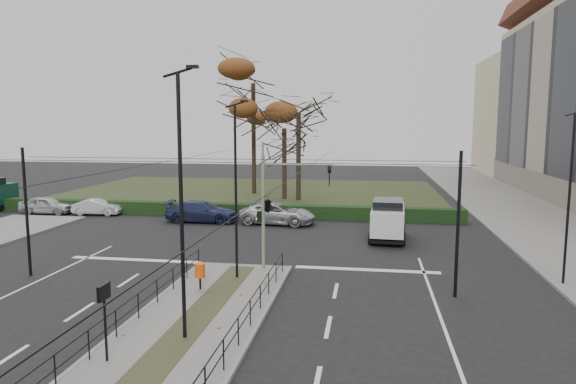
# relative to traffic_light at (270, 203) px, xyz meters

# --- Properties ---
(ground) EXTENTS (140.00, 140.00, 0.00)m
(ground) POSITION_rel_traffic_light_xyz_m (-1.36, -4.50, -3.32)
(ground) COLOR black
(ground) RESTS_ON ground
(median_island) EXTENTS (4.40, 15.00, 0.14)m
(median_island) POSITION_rel_traffic_light_xyz_m (-1.36, -7.00, -3.25)
(median_island) COLOR slate
(median_island) RESTS_ON ground
(sidewalk_east) EXTENTS (8.00, 90.00, 0.14)m
(sidewalk_east) POSITION_rel_traffic_light_xyz_m (16.64, 17.50, -3.25)
(sidewalk_east) COLOR slate
(sidewalk_east) RESTS_ON ground
(park) EXTENTS (38.00, 26.00, 0.10)m
(park) POSITION_rel_traffic_light_xyz_m (-7.36, 27.50, -3.27)
(park) COLOR #262F17
(park) RESTS_ON ground
(hedge) EXTENTS (38.00, 1.00, 1.00)m
(hedge) POSITION_rel_traffic_light_xyz_m (-7.36, 14.10, -2.82)
(hedge) COLOR black
(hedge) RESTS_ON ground
(median_railing) EXTENTS (4.14, 13.24, 0.92)m
(median_railing) POSITION_rel_traffic_light_xyz_m (-1.36, -7.10, -2.34)
(median_railing) COLOR black
(median_railing) RESTS_ON median_island
(catenary) EXTENTS (20.00, 34.00, 6.00)m
(catenary) POSITION_rel_traffic_light_xyz_m (-1.36, -2.88, 0.10)
(catenary) COLOR black
(catenary) RESTS_ON ground
(traffic_light) EXTENTS (3.71, 2.12, 5.46)m
(traffic_light) POSITION_rel_traffic_light_xyz_m (0.00, 0.00, 0.00)
(traffic_light) COLOR gray
(traffic_light) RESTS_ON median_island
(litter_bin) EXTENTS (0.43, 0.43, 1.11)m
(litter_bin) POSITION_rel_traffic_light_xyz_m (-2.29, -3.61, -2.38)
(litter_bin) COLOR black
(litter_bin) RESTS_ON median_island
(info_panel) EXTENTS (0.13, 0.61, 2.32)m
(info_panel) POSITION_rel_traffic_light_xyz_m (-2.87, -10.39, -1.35)
(info_panel) COLOR black
(info_panel) RESTS_ON median_island
(streetlamp_median_near) EXTENTS (0.72, 0.15, 8.68)m
(streetlamp_median_near) POSITION_rel_traffic_light_xyz_m (-1.17, -8.44, 1.24)
(streetlamp_median_near) COLOR black
(streetlamp_median_near) RESTS_ON median_island
(streetlamp_median_far) EXTENTS (0.66, 0.14, 7.94)m
(streetlamp_median_far) POSITION_rel_traffic_light_xyz_m (-1.17, -1.74, 0.86)
(streetlamp_median_far) COLOR black
(streetlamp_median_far) RESTS_ON median_island
(streetlamp_sidewalk) EXTENTS (0.63, 0.13, 7.55)m
(streetlamp_sidewalk) POSITION_rel_traffic_light_xyz_m (13.16, -0.32, 0.66)
(streetlamp_sidewalk) COLOR black
(streetlamp_sidewalk) RESTS_ON sidewalk_east
(parked_car_first) EXTENTS (4.25, 2.05, 1.40)m
(parked_car_first) POSITION_rel_traffic_light_xyz_m (-20.52, 12.91, -2.62)
(parked_car_first) COLOR #B9BBC2
(parked_car_first) RESTS_ON ground
(parked_car_second) EXTENTS (3.82, 1.59, 1.23)m
(parked_car_second) POSITION_rel_traffic_light_xyz_m (-16.31, 13.10, -2.70)
(parked_car_second) COLOR #B9BBC2
(parked_car_second) RESTS_ON ground
(parked_car_third) EXTENTS (5.32, 2.25, 1.53)m
(parked_car_third) POSITION_rel_traffic_light_xyz_m (-7.29, 11.64, -2.55)
(parked_car_third) COLOR #21294D
(parked_car_third) RESTS_ON ground
(parked_car_fourth) EXTENTS (5.56, 3.01, 1.48)m
(parked_car_fourth) POSITION_rel_traffic_light_xyz_m (-1.69, 11.73, -2.58)
(parked_car_fourth) COLOR #B9BBC2
(parked_car_fourth) RESTS_ON ground
(white_van) EXTENTS (2.35, 4.76, 2.47)m
(white_van) POSITION_rel_traffic_light_xyz_m (5.85, 7.89, -2.03)
(white_van) COLOR silver
(white_van) RESTS_ON ground
(rust_tree) EXTENTS (10.46, 10.46, 14.45)m
(rust_tree) POSITION_rel_traffic_light_xyz_m (-6.87, 26.90, 7.76)
(rust_tree) COLOR black
(rust_tree) RESTS_ON park
(bare_tree_center) EXTENTS (7.16, 7.16, 8.75)m
(bare_tree_center) POSITION_rel_traffic_light_xyz_m (-3.19, 23.54, 2.89)
(bare_tree_center) COLOR black
(bare_tree_center) RESTS_ON park
(bare_tree_near) EXTENTS (6.72, 6.72, 10.56)m
(bare_tree_near) POSITION_rel_traffic_light_xyz_m (-1.78, 22.99, 4.14)
(bare_tree_near) COLOR black
(bare_tree_near) RESTS_ON park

